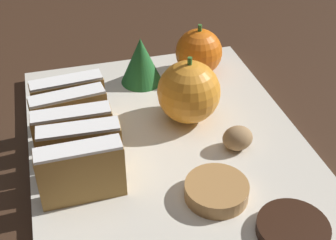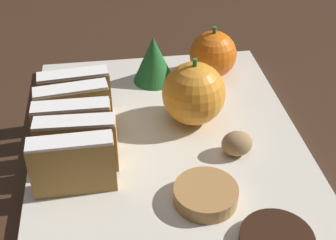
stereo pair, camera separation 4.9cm
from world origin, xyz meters
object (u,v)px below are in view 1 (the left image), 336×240
Objects in this scene: walnut at (238,138)px; chocolate_cookie at (293,229)px; orange_far at (199,52)px; orange_near at (189,92)px.

chocolate_cookie is at bearing -88.53° from walnut.
walnut is at bearing -93.32° from orange_far.
walnut is (-0.01, -0.16, -0.02)m from orange_far.
orange_far is at bearing 88.73° from chocolate_cookie.
walnut is 0.51× the size of chocolate_cookie.
chocolate_cookie is (0.04, -0.19, -0.03)m from orange_near.
orange_far is 0.28m from chocolate_cookie.
walnut is (0.03, -0.07, -0.02)m from orange_near.
orange_near reaches higher than orange_far.
walnut is at bearing 91.47° from chocolate_cookie.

